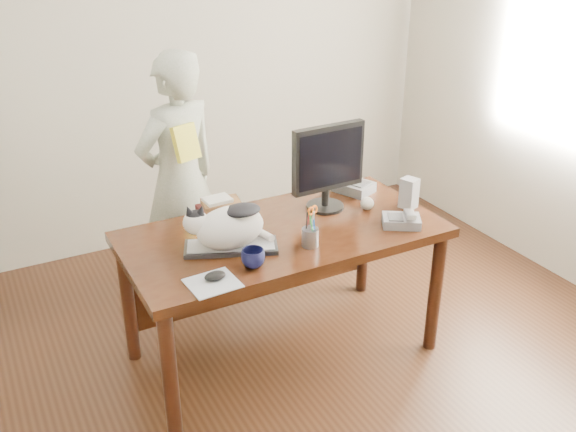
# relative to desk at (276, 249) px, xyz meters

# --- Properties ---
(room) EXTENTS (4.50, 4.50, 4.50)m
(room) POSITION_rel_desk_xyz_m (0.00, -0.68, 0.75)
(room) COLOR black
(room) RESTS_ON ground
(desk) EXTENTS (1.60, 0.80, 0.75)m
(desk) POSITION_rel_desk_xyz_m (0.00, 0.00, 0.00)
(desk) COLOR black
(desk) RESTS_ON ground
(keyboard) EXTENTS (0.47, 0.32, 0.03)m
(keyboard) POSITION_rel_desk_xyz_m (-0.31, -0.14, 0.16)
(keyboard) COLOR black
(keyboard) RESTS_ON desk
(cat) EXTENTS (0.42, 0.31, 0.24)m
(cat) POSITION_rel_desk_xyz_m (-0.33, -0.14, 0.27)
(cat) COLOR silver
(cat) RESTS_ON keyboard
(monitor) EXTENTS (0.42, 0.21, 0.47)m
(monitor) POSITION_rel_desk_xyz_m (0.33, 0.04, 0.41)
(monitor) COLOR black
(monitor) RESTS_ON desk
(pen_cup) EXTENTS (0.10, 0.10, 0.21)m
(pen_cup) POSITION_rel_desk_xyz_m (0.04, -0.28, 0.20)
(pen_cup) COLOR gray
(pen_cup) RESTS_ON desk
(mousepad) EXTENTS (0.22, 0.20, 0.00)m
(mousepad) POSITION_rel_desk_xyz_m (-0.51, -0.39, 0.15)
(mousepad) COLOR #B4B9C1
(mousepad) RESTS_ON desk
(mouse) EXTENTS (0.10, 0.07, 0.04)m
(mouse) POSITION_rel_desk_xyz_m (-0.49, -0.37, 0.17)
(mouse) COLOR black
(mouse) RESTS_ON mousepad
(coffee_mug) EXTENTS (0.15, 0.15, 0.09)m
(coffee_mug) POSITION_rel_desk_xyz_m (-0.29, -0.34, 0.19)
(coffee_mug) COLOR black
(coffee_mug) RESTS_ON desk
(phone) EXTENTS (0.23, 0.22, 0.09)m
(phone) POSITION_rel_desk_xyz_m (0.56, -0.31, 0.18)
(phone) COLOR slate
(phone) RESTS_ON desk
(speaker) EXTENTS (0.10, 0.10, 0.17)m
(speaker) POSITION_rel_desk_xyz_m (0.72, -0.15, 0.23)
(speaker) COLOR gray
(speaker) RESTS_ON desk
(baseball) EXTENTS (0.07, 0.07, 0.07)m
(baseball) POSITION_rel_desk_xyz_m (0.51, -0.07, 0.18)
(baseball) COLOR beige
(baseball) RESTS_ON desk
(book_stack) EXTENTS (0.23, 0.18, 0.08)m
(book_stack) POSITION_rel_desk_xyz_m (-0.20, 0.27, 0.18)
(book_stack) COLOR #481314
(book_stack) RESTS_ON desk
(calculator) EXTENTS (0.23, 0.25, 0.06)m
(calculator) POSITION_rel_desk_xyz_m (0.58, 0.17, 0.18)
(calculator) COLOR slate
(calculator) RESTS_ON desk
(person) EXTENTS (0.65, 0.53, 1.53)m
(person) POSITION_rel_desk_xyz_m (-0.25, 0.76, 0.16)
(person) COLOR silver
(person) RESTS_ON ground
(held_book) EXTENTS (0.16, 0.13, 0.20)m
(held_book) POSITION_rel_desk_xyz_m (-0.25, 0.59, 0.45)
(held_book) COLOR yellow
(held_book) RESTS_ON person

